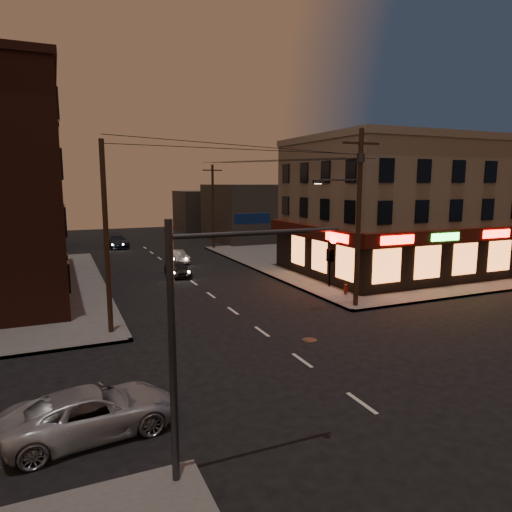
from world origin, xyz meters
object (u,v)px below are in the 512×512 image
sedan_far (117,241)px  sedan_mid (177,256)px  suv_cross (93,412)px  fire_hydrant (346,289)px  sedan_near (178,269)px

sedan_far → sedan_mid: bearing=-77.3°
suv_cross → sedan_mid: (9.20, 27.24, -0.09)m
sedan_mid → fire_hydrant: size_ratio=5.26×
sedan_mid → fire_hydrant: sedan_mid is taller
sedan_mid → fire_hydrant: bearing=-74.9°
suv_cross → sedan_mid: size_ratio=1.36×
sedan_near → sedan_mid: sedan_near is taller
sedan_near → fire_hydrant: size_ratio=5.15×
sedan_near → sedan_mid: size_ratio=0.98×
suv_cross → sedan_near: suv_cross is taller
fire_hydrant → suv_cross: bearing=-146.4°
sedan_far → suv_cross: bearing=-101.9°
sedan_mid → sedan_far: (-3.84, 12.57, 0.14)m
sedan_near → sedan_far: size_ratio=0.69×
sedan_far → fire_hydrant: size_ratio=7.42×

